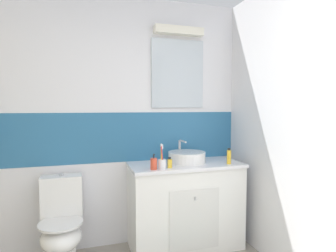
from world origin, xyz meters
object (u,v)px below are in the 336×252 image
Objects in this scene: perfume_flask_small at (170,163)px; deodorant_spray_can at (229,156)px; toilet at (62,225)px; sink_basin at (187,157)px; soap_dispenser at (154,164)px; toothbrush_cup at (162,163)px.

deodorant_spray_can is at bearing 0.18° from perfume_flask_small.
perfume_flask_small is (0.95, -0.17, 0.53)m from toilet.
deodorant_spray_can is at bearing -28.07° from sink_basin.
soap_dispenser is 0.16m from perfume_flask_small.
toothbrush_cup reaches higher than sink_basin.
deodorant_spray_can is 0.61m from perfume_flask_small.
soap_dispenser is (0.80, -0.19, 0.54)m from toilet.
sink_basin is 0.31m from perfume_flask_small.
toilet is 5.11× the size of deodorant_spray_can.
toilet is 0.98m from soap_dispenser.
toothbrush_cup is at bearing -12.45° from toilet.
toothbrush_cup reaches higher than perfume_flask_small.
sink_basin is 2.94× the size of soap_dispenser.
sink_basin is at bearing 28.43° from soap_dispenser.
deodorant_spray_can reaches higher than toilet.
soap_dispenser is at bearing -13.19° from toilet.
soap_dispenser is at bearing 175.58° from toothbrush_cup.
soap_dispenser is (-0.08, 0.01, -0.01)m from toothbrush_cup.
soap_dispenser is 0.76m from deodorant_spray_can.
soap_dispenser is 1.42× the size of perfume_flask_small.
perfume_flask_small is (-0.61, -0.00, -0.03)m from deodorant_spray_can.
perfume_flask_small is at bearing 15.94° from toothbrush_cup.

